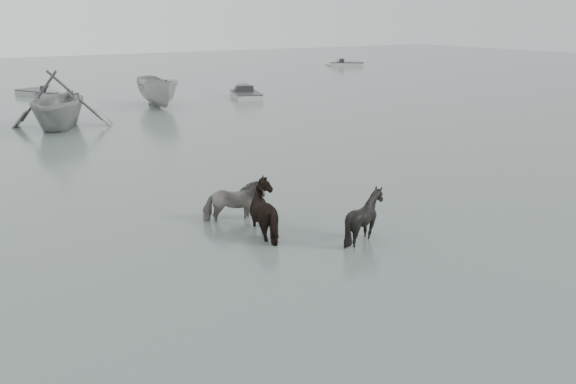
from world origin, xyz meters
name	(u,v)px	position (x,y,z in m)	size (l,w,h in m)	color
ground	(334,225)	(0.00, 0.00, 0.00)	(140.00, 140.00, 0.00)	#56665E
pony_pinto	(233,196)	(-2.06, 1.65, 0.67)	(0.72, 1.59, 1.34)	black
pony_dark	(272,200)	(-1.57, 0.46, 0.81)	(1.60, 1.37, 1.62)	black
pony_black	(365,212)	(0.05, -1.16, 0.70)	(1.13, 1.27, 1.40)	black
rowboat_trail	(58,98)	(-3.65, 17.46, 1.45)	(4.74, 5.50, 2.90)	gray
boat_small	(158,90)	(2.57, 21.54, 0.96)	(1.87, 4.97, 1.92)	#A4A4A0
skiff_port	(246,92)	(8.59, 21.97, 0.38)	(4.38, 1.60, 0.75)	#ABAEAC
skiff_mid	(44,90)	(-2.57, 29.86, 0.38)	(5.48, 1.60, 0.75)	gray
skiff_star	(347,62)	(29.00, 38.38, 0.38)	(4.84, 1.60, 0.75)	#BABAB5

